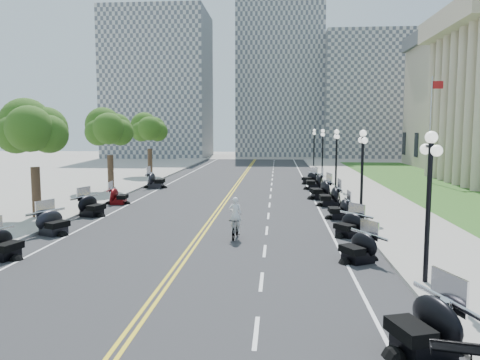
{
  "coord_description": "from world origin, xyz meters",
  "views": [
    {
      "loc": [
        3.7,
        -23.4,
        5.18
      ],
      "look_at": [
        1.41,
        5.27,
        2.0
      ],
      "focal_mm": 35.0,
      "sensor_mm": 36.0,
      "label": 1
    }
  ],
  "objects": [
    {
      "name": "street_lamp_1",
      "position": [
        8.6,
        -8.0,
        2.6
      ],
      "size": [
        0.5,
        1.2,
        4.9
      ],
      "primitive_type": null,
      "color": "black",
      "rests_on": "sidewalk_north"
    },
    {
      "name": "distant_block_b",
      "position": [
        4.0,
        68.0,
        15.0
      ],
      "size": [
        16.0,
        12.0,
        30.0
      ],
      "primitive_type": "cube",
      "color": "gray",
      "rests_on": "ground"
    },
    {
      "name": "lane_dash_5",
      "position": [
        3.2,
        -4.0,
        0.01
      ],
      "size": [
        0.12,
        2.0,
        0.0
      ],
      "primitive_type": "cube",
      "color": "white",
      "rests_on": "road"
    },
    {
      "name": "lane_dash_8",
      "position": [
        3.2,
        8.0,
        0.01
      ],
      "size": [
        0.12,
        2.0,
        0.0
      ],
      "primitive_type": "cube",
      "color": "white",
      "rests_on": "road"
    },
    {
      "name": "distant_block_c",
      "position": [
        22.0,
        65.0,
        11.0
      ],
      "size": [
        20.0,
        14.0,
        22.0
      ],
      "primitive_type": "cube",
      "color": "gray",
      "rests_on": "ground"
    },
    {
      "name": "sidewalk_north",
      "position": [
        10.5,
        10.0,
        0.07
      ],
      "size": [
        5.0,
        90.0,
        0.15
      ],
      "primitive_type": "cube",
      "color": "#9E9991",
      "rests_on": "ground"
    },
    {
      "name": "lane_dash_10",
      "position": [
        3.2,
        16.0,
        0.01
      ],
      "size": [
        0.12,
        2.0,
        0.0
      ],
      "primitive_type": "cube",
      "color": "white",
      "rests_on": "road"
    },
    {
      "name": "motorcycle_n_7",
      "position": [
        7.24,
        7.87,
        0.74
      ],
      "size": [
        2.2,
        2.2,
        1.48
      ],
      "primitive_type": null,
      "rotation": [
        0.0,
        0.0,
        -1.53
      ],
      "color": "black",
      "rests_on": "road"
    },
    {
      "name": "edge_line_south",
      "position": [
        -6.4,
        10.0,
        0.01
      ],
      "size": [
        0.12,
        90.0,
        0.0
      ],
      "primitive_type": "cube",
      "color": "white",
      "rests_on": "road"
    },
    {
      "name": "lane_dash_12",
      "position": [
        3.2,
        24.0,
        0.01
      ],
      "size": [
        0.12,
        2.0,
        0.0
      ],
      "primitive_type": "cube",
      "color": "white",
      "rests_on": "road"
    },
    {
      "name": "motorcycle_n_6",
      "position": [
        7.27,
        3.39,
        0.66
      ],
      "size": [
        1.97,
        1.97,
        1.32
      ],
      "primitive_type": null,
      "rotation": [
        0.0,
        0.0,
        -1.52
      ],
      "color": "black",
      "rests_on": "road"
    },
    {
      "name": "lane_dash_19",
      "position": [
        3.2,
        52.0,
        0.01
      ],
      "size": [
        0.12,
        2.0,
        0.0
      ],
      "primitive_type": "cube",
      "color": "white",
      "rests_on": "road"
    },
    {
      "name": "lane_dash_11",
      "position": [
        3.2,
        20.0,
        0.01
      ],
      "size": [
        0.12,
        2.0,
        0.0
      ],
      "primitive_type": "cube",
      "color": "white",
      "rests_on": "road"
    },
    {
      "name": "tree_2",
      "position": [
        -10.0,
        2.0,
        4.75
      ],
      "size": [
        4.8,
        4.8,
        9.2
      ],
      "primitive_type": null,
      "color": "#235619",
      "rests_on": "sidewalk_south"
    },
    {
      "name": "lane_dash_3",
      "position": [
        3.2,
        -12.0,
        0.01
      ],
      "size": [
        0.12,
        2.0,
        0.0
      ],
      "primitive_type": "cube",
      "color": "white",
      "rests_on": "road"
    },
    {
      "name": "motorcycle_n_8",
      "position": [
        6.89,
        10.98,
        0.78
      ],
      "size": [
        2.62,
        2.62,
        1.56
      ],
      "primitive_type": null,
      "rotation": [
        0.0,
        0.0,
        -1.37
      ],
      "color": "black",
      "rests_on": "road"
    },
    {
      "name": "tree_4",
      "position": [
        -10.0,
        26.0,
        4.75
      ],
      "size": [
        4.8,
        4.8,
        9.2
      ],
      "primitive_type": null,
      "color": "#235619",
      "rests_on": "sidewalk_south"
    },
    {
      "name": "lawn",
      "position": [
        17.5,
        18.0,
        0.05
      ],
      "size": [
        9.0,
        60.0,
        0.1
      ],
      "primitive_type": "cube",
      "color": "#356023",
      "rests_on": "ground"
    },
    {
      "name": "edge_line_north",
      "position": [
        6.4,
        10.0,
        0.01
      ],
      "size": [
        0.12,
        90.0,
        0.0
      ],
      "primitive_type": "cube",
      "color": "white",
      "rests_on": "road"
    },
    {
      "name": "tree_3",
      "position": [
        -10.0,
        14.0,
        4.75
      ],
      "size": [
        4.8,
        4.8,
        9.2
      ],
      "primitive_type": null,
      "color": "#235619",
      "rests_on": "sidewalk_south"
    },
    {
      "name": "street_lamp_2",
      "position": [
        8.6,
        4.0,
        2.6
      ],
      "size": [
        0.5,
        1.2,
        4.9
      ],
      "primitive_type": null,
      "color": "black",
      "rests_on": "sidewalk_north"
    },
    {
      "name": "street_lamp_5",
      "position": [
        8.6,
        40.0,
        2.6
      ],
      "size": [
        0.5,
        1.2,
        4.9
      ],
      "primitive_type": null,
      "color": "black",
      "rests_on": "sidewalk_north"
    },
    {
      "name": "lane_dash_14",
      "position": [
        3.2,
        32.0,
        0.01
      ],
      "size": [
        0.12,
        2.0,
        0.0
      ],
      "primitive_type": "cube",
      "color": "white",
      "rests_on": "road"
    },
    {
      "name": "sidewalk_south",
      "position": [
        -10.5,
        10.0,
        0.07
      ],
      "size": [
        5.0,
        90.0,
        0.15
      ],
      "primitive_type": "cube",
      "color": "#9E9991",
      "rests_on": "ground"
    },
    {
      "name": "street_lamp_3",
      "position": [
        8.6,
        16.0,
        2.6
      ],
      "size": [
        0.5,
        1.2,
        4.9
      ],
      "primitive_type": null,
      "color": "black",
      "rests_on": "sidewalk_north"
    },
    {
      "name": "street_lamp_4",
      "position": [
        8.6,
        28.0,
        2.6
      ],
      "size": [
        0.5,
        1.2,
        4.9
      ],
      "primitive_type": null,
      "color": "black",
      "rests_on": "sidewalk_north"
    },
    {
      "name": "lane_dash_16",
      "position": [
        3.2,
        40.0,
        0.01
      ],
      "size": [
        0.12,
        2.0,
        0.0
      ],
      "primitive_type": "cube",
      "color": "white",
      "rests_on": "road"
    },
    {
      "name": "lane_dash_7",
      "position": [
        3.2,
        4.0,
        0.01
      ],
      "size": [
        0.12,
        2.0,
        0.0
      ],
      "primitive_type": "cube",
      "color": "white",
      "rests_on": "road"
    },
    {
      "name": "distant_block_a",
      "position": [
        -18.0,
        62.0,
        13.0
      ],
      "size": [
        18.0,
        14.0,
        26.0
      ],
      "primitive_type": "cube",
      "color": "gray",
      "rests_on": "ground"
    },
    {
      "name": "motorcycle_s_6",
      "position": [
        -7.23,
        3.12,
        0.7
      ],
      "size": [
        2.53,
        2.53,
        1.4
      ],
      "primitive_type": null,
      "rotation": [
        0.0,
        0.0,
        1.24
      ],
      "color": "black",
      "rests_on": "road"
    },
    {
      "name": "motorcycle_s_4",
      "position": [
        -7.15,
        -6.02,
        0.67
      ],
      "size": [
        2.34,
        2.34,
        1.34
      ],
      "primitive_type": null,
      "rotation": [
        0.0,
        0.0,
        1.32
      ],
      "color": "black",
      "rests_on": "road"
    },
    {
      "name": "motorcycle_n_10",
      "position": [
        6.72,
        20.3,
        0.63
      ],
      "size": [
        2.46,
        2.46,
        1.27
      ],
      "primitive_type": null,
      "rotation": [
        0.0,
        0.0,
        -1.07
      ],
      "color": "black",
      "rests_on": "road"
    },
    {
      "name": "lane_dash_18",
      "position": [
        3.2,
        48.0,
        0.01
      ],
      "size": [
        0.12,
        2.0,
        0.0
      ],
      "primitive_type": "cube",
      "color": "white",
      "rests_on": "road"
    },
    {
      "name": "lane_dash_4",
      "position": [
        3.2,
        -8.0,
        0.01
      ],
      "size": [
        0.12,
        2.0,
        0.0
      ],
      "primitive_type": "cube",
      "color": "white",
      "rests_on": "road"
    },
    {
      "name": "motorcycle_n_9",
      "position": [
        6.9,
        16.37,
        0.77
      ],
      "size": [
        2.2,
        2.2,
        1.54
      ],
      "primitive_type": null,
      "rotation": [
        0.0,
        0.0,
        -1.57
      ],
      "color": "black",
      "rests_on": "road"
    },
    {
      "name": "centerline_yellow_b",
      "position": [
        0.12,
        10.0,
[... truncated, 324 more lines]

